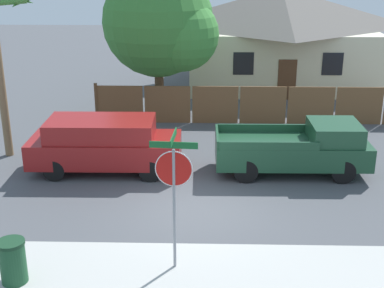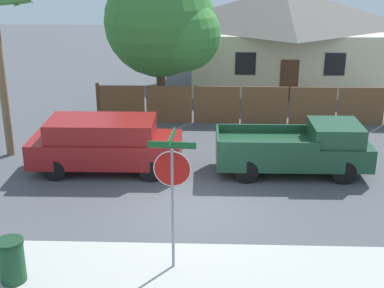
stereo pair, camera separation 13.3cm
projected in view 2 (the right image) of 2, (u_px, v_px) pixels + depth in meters
ground_plane at (195, 208)px, 15.37m from camera, size 80.00×80.00×0.00m
sidewalk_strip at (191, 280)px, 11.99m from camera, size 36.00×3.20×0.01m
wooden_fence at (289, 106)px, 22.58m from camera, size 16.34×0.12×1.71m
house at (282, 35)px, 29.07m from camera, size 10.37×7.88×5.14m
oak_tree at (165, 24)px, 22.86m from camera, size 5.02×4.78×6.51m
red_suv at (105, 143)px, 17.69m from camera, size 4.98×2.00×1.80m
orange_pickup at (299, 149)px, 17.52m from camera, size 4.99×1.94×1.74m
stop_sign at (172, 178)px, 11.77m from camera, size 1.06×0.95×3.28m
trash_bin at (11, 261)px, 11.82m from camera, size 0.62×0.62×1.02m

